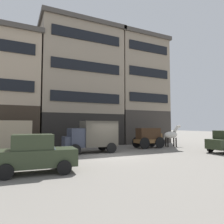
{
  "coord_description": "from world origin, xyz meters",
  "views": [
    {
      "loc": [
        -6.75,
        -13.75,
        2.26
      ],
      "look_at": [
        0.81,
        2.05,
        3.4
      ],
      "focal_mm": 32.89,
      "sensor_mm": 36.0,
      "label": 1
    }
  ],
  "objects": [
    {
      "name": "draft_horse",
      "position": [
        8.42,
        3.27,
        1.27
      ],
      "size": [
        2.34,
        0.62,
        2.3
      ],
      "color": "beige",
      "rests_on": "ground_plane"
    },
    {
      "name": "sedan_light",
      "position": [
        -5.8,
        -3.34,
        0.91
      ],
      "size": [
        3.8,
        2.06,
        1.83
      ],
      "color": "#2D3823",
      "rests_on": "ground_plane"
    },
    {
      "name": "ground_plane",
      "position": [
        0.0,
        0.0,
        0.0
      ],
      "size": [
        120.0,
        120.0,
        0.0
      ],
      "primitive_type": "plane",
      "color": "slate"
    },
    {
      "name": "delivery_truck_far",
      "position": [
        -7.39,
        4.18,
        1.42
      ],
      "size": [
        4.46,
        2.4,
        2.62
      ],
      "color": "gray",
      "rests_on": "ground_plane"
    },
    {
      "name": "building_center_right",
      "position": [
        8.46,
        10.25,
        7.15
      ],
      "size": [
        7.32,
        6.6,
        14.21
      ],
      "color": "#38332D",
      "rests_on": "ground_plane"
    },
    {
      "name": "building_far_left",
      "position": [
        -8.17,
        10.25,
        6.01
      ],
      "size": [
        7.91,
        6.6,
        11.95
      ],
      "color": "#33281E",
      "rests_on": "ground_plane"
    },
    {
      "name": "pedestrian_officer",
      "position": [
        -1.84,
        5.61,
        0.98
      ],
      "size": [
        0.5,
        0.5,
        1.79
      ],
      "color": "#38332D",
      "rests_on": "ground_plane"
    },
    {
      "name": "cargo_wagon",
      "position": [
        5.47,
        3.27,
        1.15
      ],
      "size": [
        2.92,
        1.53,
        1.98
      ],
      "color": "brown",
      "rests_on": "ground_plane"
    },
    {
      "name": "fire_hydrant_curbside",
      "position": [
        3.44,
        6.36,
        0.43
      ],
      "size": [
        0.24,
        0.24,
        0.83
      ],
      "color": "maroon",
      "rests_on": "ground_plane"
    },
    {
      "name": "delivery_truck_near",
      "position": [
        -0.86,
        2.41,
        1.42
      ],
      "size": [
        4.36,
        2.15,
        2.62
      ],
      "color": "#333847",
      "rests_on": "ground_plane"
    },
    {
      "name": "building_center_left",
      "position": [
        0.29,
        10.25,
        7.17
      ],
      "size": [
        9.71,
        6.6,
        14.26
      ],
      "color": "black",
      "rests_on": "ground_plane"
    }
  ]
}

